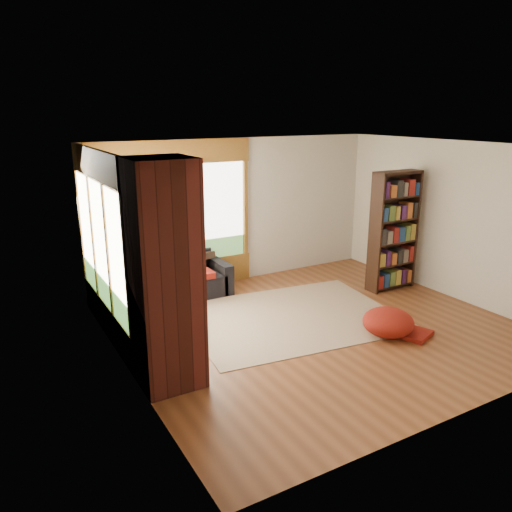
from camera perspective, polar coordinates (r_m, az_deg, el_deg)
name	(u,v)px	position (r m, az deg, el deg)	size (l,w,h in m)	color
floor	(317,328)	(7.43, 7.02, -8.12)	(5.50, 5.50, 0.00)	brown
ceiling	(324,147)	(6.79, 7.79, 12.29)	(5.50, 5.50, 0.00)	white
wall_back	(237,211)	(9.06, -2.16, 5.13)	(5.50, 0.04, 2.60)	silver
wall_front	(475,299)	(5.32, 23.78, -4.48)	(5.50, 0.04, 2.60)	silver
wall_left	(124,273)	(5.82, -14.82, -1.84)	(0.04, 5.00, 2.60)	silver
wall_right	(454,221)	(8.90, 21.74, 3.76)	(0.04, 5.00, 2.60)	silver
windows_back	(175,216)	(8.55, -9.24, 4.58)	(2.82, 0.10, 1.90)	olive
windows_left	(101,244)	(6.94, -17.25, 1.31)	(0.10, 2.62, 1.90)	olive
roller_blind	(88,204)	(7.66, -18.69, 5.62)	(0.03, 0.72, 0.90)	#8FA069
brick_chimney	(165,276)	(5.60, -10.41, -2.29)	(0.70, 0.70, 2.60)	#471914
sectional_sofa	(150,296)	(7.90, -12.01, -4.47)	(2.20, 2.20, 0.80)	black
area_rug	(291,317)	(7.74, 4.07, -6.94)	(3.13, 2.40, 0.01)	beige
bookshelf	(394,231)	(8.98, 15.47, 2.75)	(0.89, 0.30, 2.08)	black
pouf	(388,321)	(7.31, 14.87, -7.24)	(0.72, 0.72, 0.39)	maroon
dog_tan	(165,265)	(7.68, -10.33, -1.00)	(1.10, 1.02, 0.53)	olive
dog_brindle	(141,283)	(7.07, -13.02, -2.98)	(0.57, 0.90, 0.48)	black
throw_pillows	(148,265)	(7.90, -12.28, -0.97)	(1.98, 1.68, 0.45)	black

